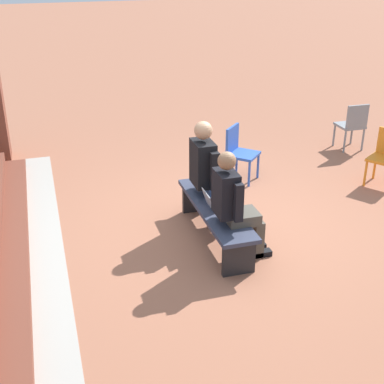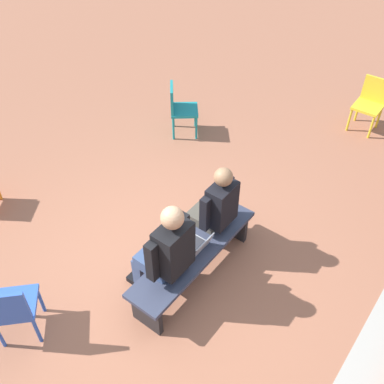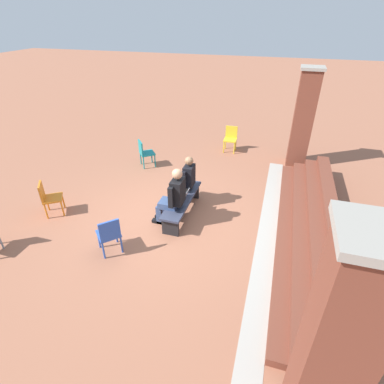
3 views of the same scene
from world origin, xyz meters
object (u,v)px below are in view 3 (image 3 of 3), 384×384
at_px(plastic_chair_far_left, 231,137).
at_px(laptop, 183,196).
at_px(person_student, 185,179).
at_px(bench, 182,202).
at_px(plastic_chair_near_bench_left, 48,197).
at_px(plastic_chair_near_bench_right, 145,152).
at_px(plastic_chair_mid_courtyard, 109,233).
at_px(person_adult, 173,196).

bearing_deg(plastic_chair_far_left, laptop, -5.22).
bearing_deg(person_student, bench, 8.43).
bearing_deg(plastic_chair_near_bench_left, plastic_chair_near_bench_right, 160.50).
xyz_separation_m(person_student, laptop, (0.42, 0.08, -0.21)).
bearing_deg(plastic_chair_mid_courtyard, person_student, 157.48).
xyz_separation_m(person_adult, plastic_chair_mid_courtyard, (1.28, -0.87, -0.26)).
relative_size(plastic_chair_mid_courtyard, plastic_chair_far_left, 1.00).
xyz_separation_m(plastic_chair_near_bench_left, plastic_chair_far_left, (-4.99, 3.38, 0.00)).
xyz_separation_m(person_student, plastic_chair_near_bench_left, (1.31, -2.92, -0.23)).
distance_m(person_adult, plastic_chair_near_bench_right, 3.15).
bearing_deg(laptop, bench, -30.91).
relative_size(bench, plastic_chair_mid_courtyard, 2.14).
relative_size(plastic_chair_mid_courtyard, plastic_chair_near_bench_right, 1.00).
relative_size(laptop, plastic_chair_near_bench_right, 0.38).
distance_m(laptop, plastic_chair_near_bench_right, 2.88).
relative_size(person_adult, plastic_chair_near_bench_right, 1.67).
bearing_deg(plastic_chair_far_left, plastic_chair_mid_courtyard, -12.91).
relative_size(plastic_chair_near_bench_left, plastic_chair_near_bench_right, 1.00).
bearing_deg(person_adult, laptop, 168.49).
xyz_separation_m(bench, plastic_chair_far_left, (-4.12, 0.39, 0.13)).
distance_m(bench, person_adult, 0.55).
height_order(plastic_chair_far_left, plastic_chair_near_bench_right, same).
xyz_separation_m(plastic_chair_near_bench_left, plastic_chair_mid_courtyard, (0.79, 2.05, 0.00)).
xyz_separation_m(bench, plastic_chair_mid_courtyard, (1.66, -0.94, 0.13)).
bearing_deg(bench, plastic_chair_far_left, 174.64).
relative_size(plastic_chair_near_bench_left, plastic_chair_mid_courtyard, 1.00).
bearing_deg(person_adult, plastic_chair_near_bench_right, -143.89).
relative_size(person_adult, plastic_chair_near_bench_left, 1.67).
height_order(bench, plastic_chair_far_left, plastic_chair_far_left).
bearing_deg(plastic_chair_near_bench_right, person_student, 47.41).
height_order(person_adult, plastic_chair_near_bench_left, person_adult).
relative_size(plastic_chair_near_bench_left, plastic_chair_far_left, 1.00).
xyz_separation_m(person_student, person_adult, (0.83, -0.01, 0.04)).
height_order(person_student, plastic_chair_near_bench_right, person_student).
relative_size(person_adult, laptop, 4.38).
bearing_deg(laptop, person_adult, -11.51).
bearing_deg(plastic_chair_mid_courtyard, person_adult, 145.76).
distance_m(person_student, plastic_chair_mid_courtyard, 2.29).
xyz_separation_m(person_student, plastic_chair_mid_courtyard, (2.11, -0.87, -0.23)).
height_order(laptop, plastic_chair_near_bench_right, plastic_chair_near_bench_right).
xyz_separation_m(person_adult, plastic_chair_far_left, (-4.51, 0.46, -0.26)).
height_order(bench, plastic_chair_near_bench_right, plastic_chair_near_bench_right).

